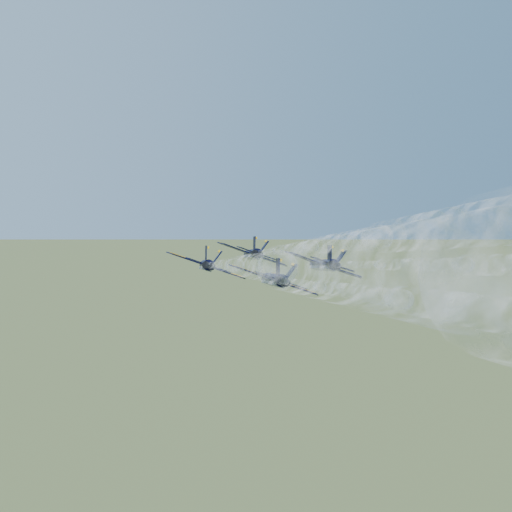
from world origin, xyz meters
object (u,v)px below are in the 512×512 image
jet_right (323,264)px  jet_slot (274,279)px  jet_lead (252,254)px  jet_left (206,265)px

jet_right → jet_slot: 14.15m
jet_right → jet_slot: same height
jet_slot → jet_right: bearing=53.1°
jet_lead → jet_slot: same height
jet_lead → jet_right: size_ratio=1.00×
jet_lead → jet_left: 13.18m
jet_lead → jet_left: same height
jet_slot → jet_lead: bearing=91.1°
jet_right → jet_slot: bearing=-126.9°
jet_lead → jet_slot: (-9.07, -21.43, 0.00)m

